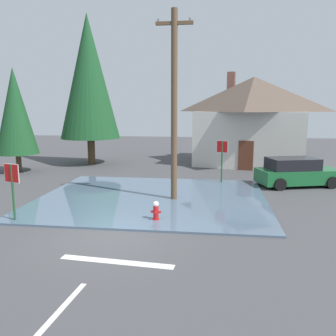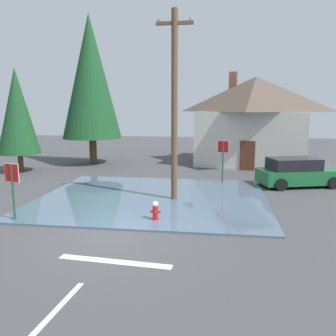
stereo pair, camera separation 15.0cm
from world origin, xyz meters
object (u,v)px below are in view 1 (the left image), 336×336
stop_sign_far (222,154)px  pine_tree_tall_left (15,111)px  stop_sign_near (12,181)px  house (253,119)px  fire_hydrant (156,211)px  utility_pole (174,104)px  pine_tree_mid_left (89,77)px  parked_car (296,172)px

stop_sign_far → pine_tree_tall_left: bearing=171.8°
stop_sign_near → house: bearing=57.1°
stop_sign_far → fire_hydrant: bearing=-109.8°
pine_tree_tall_left → utility_pole: bearing=-28.0°
utility_pole → stop_sign_near: bearing=-145.0°
stop_sign_near → pine_tree_mid_left: 14.48m
fire_hydrant → parked_car: size_ratio=0.17×
stop_sign_near → stop_sign_far: size_ratio=0.91×
fire_hydrant → pine_tree_mid_left: (-7.03, 12.80, 5.97)m
parked_car → stop_sign_far: bearing=179.6°
stop_sign_near → utility_pole: size_ratio=0.26×
pine_tree_mid_left → parked_car: bearing=-23.2°
stop_sign_near → stop_sign_far: stop_sign_far is taller
house → fire_hydrant: bearing=-108.2°
house → pine_tree_tall_left: bearing=-159.0°
fire_hydrant → stop_sign_far: (2.53, 7.02, 1.31)m
pine_tree_mid_left → utility_pole: bearing=-52.8°
stop_sign_far → pine_tree_tall_left: (-13.12, 1.88, 2.26)m
house → pine_tree_tall_left: house is taller
fire_hydrant → pine_tree_tall_left: (-10.60, 8.90, 3.56)m
pine_tree_tall_left → pine_tree_mid_left: size_ratio=0.62×
utility_pole → pine_tree_tall_left: bearing=152.0°
stop_sign_near → parked_car: (11.69, 7.73, -0.82)m
utility_pole → pine_tree_tall_left: 12.36m
utility_pole → parked_car: (6.19, 3.89, -3.59)m
stop_sign_near → utility_pole: bearing=35.0°
fire_hydrant → pine_tree_mid_left: pine_tree_mid_left is taller
stop_sign_far → house: bearing=73.2°
stop_sign_near → fire_hydrant: stop_sign_near is taller
house → pine_tree_tall_left: (-15.49, -5.95, 0.61)m
stop_sign_near → stop_sign_far: (7.71, 7.76, 0.14)m
stop_sign_near → house: 18.65m
house → parked_car: 8.44m
fire_hydrant → pine_tree_tall_left: 14.29m
fire_hydrant → parked_car: 9.55m
stop_sign_near → fire_hydrant: bearing=8.1°
pine_tree_mid_left → stop_sign_far: bearing=-31.2°
utility_pole → stop_sign_far: 5.21m
fire_hydrant → house: house is taller
fire_hydrant → stop_sign_near: bearing=-171.9°
house → pine_tree_tall_left: 16.60m
stop_sign_far → pine_tree_mid_left: (-9.56, 5.78, 4.66)m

